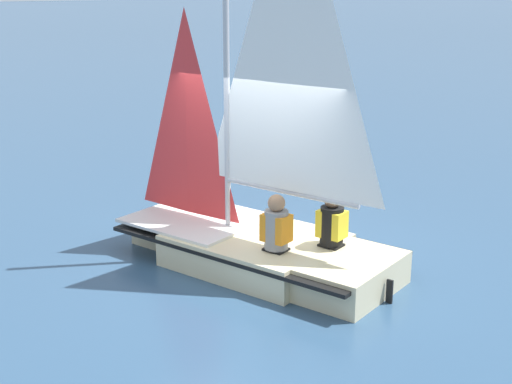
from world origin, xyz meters
name	(u,v)px	position (x,y,z in m)	size (l,w,h in m)	color
ground_plane	(256,264)	(0.00, 0.00, 0.00)	(260.00, 260.00, 0.00)	#2D4C6B
sailboat_main	(259,218)	(0.01, -0.04, 0.68)	(2.74, 4.12, 5.25)	beige
sailor_helm	(276,236)	(-0.12, -0.61, 0.62)	(0.38, 0.40, 1.16)	black
sailor_crew	(332,232)	(0.54, -0.90, 0.62)	(0.38, 0.40, 1.16)	black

